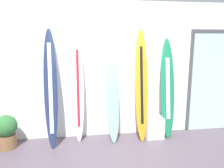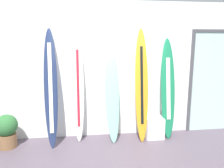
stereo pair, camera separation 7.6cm
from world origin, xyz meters
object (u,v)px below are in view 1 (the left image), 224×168
Objects in this scene: potted_plant at (6,131)px; surfboard_navy at (51,89)px; display_block_left at (153,127)px; surfboard_seafoam at (112,94)px; glass_door at (211,80)px; surfboard_sunset at (141,86)px; surfboard_emerald at (167,89)px; surfboard_ivory at (78,89)px.

surfboard_navy is at bearing 3.73° from potted_plant.
display_block_left is at bearing 0.88° from surfboard_navy.
surfboard_navy is 1.18× the size of surfboard_seafoam.
glass_door is at bearing 4.40° from potted_plant.
surfboard_seafoam is at bearing 179.13° from display_block_left.
glass_door is (1.38, 0.24, 0.94)m from display_block_left.
surfboard_sunset is at bearing -1.66° from surfboard_seafoam.
surfboard_navy is 1.01× the size of glass_door.
glass_door reaches higher than surfboard_emerald.
display_block_left is at bearing -169.99° from glass_door.
glass_door reaches higher than surfboard_seafoam.
potted_plant is at bearing -178.19° from surfboard_sunset.
surfboard_emerald is (1.17, 0.02, 0.06)m from surfboard_seafoam.
surfboard_seafoam is at bearing -174.18° from glass_door.
glass_door is (2.94, 0.16, 0.10)m from surfboard_ivory.
surfboard_ivory is at bearing 178.39° from surfboard_emerald.
surfboard_ivory is 0.95× the size of surfboard_sunset.
surfboard_sunset is 1.01× the size of glass_door.
potted_plant is at bearing -172.72° from surfboard_ivory.
display_block_left is at bearing -3.18° from surfboard_ivory.
surfboard_sunset reaches higher than surfboard_emerald.
potted_plant is (-4.29, -0.33, -0.81)m from glass_door.
surfboard_seafoam is (1.19, 0.04, -0.16)m from surfboard_navy.
glass_door is at bearing 8.45° from surfboard_sunset.
surfboard_sunset reaches higher than display_block_left.
surfboard_emerald is 0.85m from display_block_left.
glass_door is (2.26, 0.23, 0.20)m from surfboard_seafoam.
surfboard_navy reaches higher than surfboard_emerald.
surfboard_navy is 1.00× the size of surfboard_sunset.
surfboard_emerald is at bearing -169.19° from glass_door.
display_block_left is (1.56, -0.09, -0.84)m from surfboard_ivory.
surfboard_emerald is (1.84, -0.05, -0.04)m from surfboard_ivory.
surfboard_ivory is (0.51, 0.12, -0.06)m from surfboard_navy.
surfboard_ivory is at bearing 176.82° from display_block_left.
surfboard_navy is 0.53m from surfboard_ivory.
display_block_left is at bearing 0.78° from surfboard_sunset.
surfboard_ivory is at bearing 175.92° from surfboard_sunset.
surfboard_sunset is at bearing 0.89° from surfboard_navy.
surfboard_ivory is 1.84m from surfboard_emerald.
surfboard_sunset is 3.50× the size of potted_plant.
surfboard_navy reaches higher than surfboard_seafoam.
surfboard_navy is at bearing -177.83° from surfboard_seafoam.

